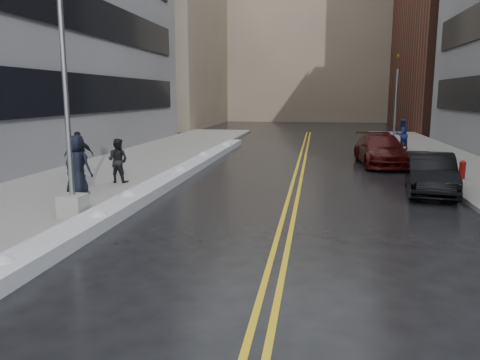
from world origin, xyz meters
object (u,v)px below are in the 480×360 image
at_px(fire_hydrant, 462,169).
at_px(car_black, 431,174).
at_px(car_maroon, 381,150).
at_px(traffic_signal, 396,96).
at_px(pedestrian_d, 79,155).
at_px(lamppost, 68,129).
at_px(pedestrian_b, 118,161).
at_px(pedestrian_c, 77,165).
at_px(pedestrian_east, 402,134).

distance_m(fire_hydrant, car_black, 3.11).
bearing_deg(car_maroon, fire_hydrant, -62.94).
distance_m(traffic_signal, pedestrian_d, 22.05).
distance_m(lamppost, pedestrian_b, 5.32).
height_order(pedestrian_b, pedestrian_d, pedestrian_d).
bearing_deg(car_black, pedestrian_c, -158.50).
xyz_separation_m(traffic_signal, pedestrian_east, (-0.17, -4.01, -2.32)).
height_order(pedestrian_b, car_maroon, pedestrian_b).
xyz_separation_m(pedestrian_east, car_maroon, (-1.92, -5.69, -0.33)).
bearing_deg(pedestrian_d, pedestrian_east, -160.71).
relative_size(lamppost, fire_hydrant, 10.45).
bearing_deg(car_maroon, pedestrian_d, -155.67).
bearing_deg(pedestrian_b, pedestrian_east, -127.87).
height_order(lamppost, pedestrian_c, lamppost).
xyz_separation_m(pedestrian_c, car_black, (11.71, 2.92, -0.44)).
xyz_separation_m(pedestrian_b, pedestrian_c, (-0.32, -2.47, 0.17)).
xyz_separation_m(lamppost, pedestrian_c, (-1.20, 2.54, -1.38)).
height_order(fire_hydrant, pedestrian_c, pedestrian_c).
bearing_deg(fire_hydrant, car_maroon, 120.98).
bearing_deg(pedestrian_d, pedestrian_b, 141.36).
xyz_separation_m(fire_hydrant, car_black, (-1.78, -2.54, 0.16)).
distance_m(fire_hydrant, pedestrian_b, 13.52).
bearing_deg(fire_hydrant, pedestrian_b, -167.24).
bearing_deg(pedestrian_east, pedestrian_c, 17.71).
relative_size(pedestrian_b, car_black, 0.39).
relative_size(pedestrian_c, car_black, 0.46).
bearing_deg(lamppost, pedestrian_b, 99.91).
relative_size(pedestrian_east, car_black, 0.43).
bearing_deg(pedestrian_east, car_black, 52.31).
height_order(fire_hydrant, car_maroon, car_maroon).
height_order(pedestrian_d, car_black, pedestrian_d).
bearing_deg(car_black, traffic_signal, 93.05).
xyz_separation_m(pedestrian_d, car_black, (13.28, -0.14, -0.37)).
bearing_deg(pedestrian_c, pedestrian_b, -88.75).
distance_m(fire_hydrant, pedestrian_d, 15.26).
bearing_deg(pedestrian_c, traffic_signal, -115.14).
distance_m(lamppost, traffic_signal, 24.98).
bearing_deg(lamppost, traffic_signal, 61.79).
bearing_deg(pedestrian_east, lamppost, 24.53).
bearing_deg(pedestrian_b, car_maroon, -139.39).
xyz_separation_m(traffic_signal, car_black, (-1.28, -16.54, -2.69)).
height_order(pedestrian_c, pedestrian_d, pedestrian_c).
bearing_deg(lamppost, car_black, 27.46).
relative_size(fire_hydrant, pedestrian_d, 0.39).
height_order(traffic_signal, car_black, traffic_signal).
height_order(fire_hydrant, traffic_signal, traffic_signal).
bearing_deg(pedestrian_c, fire_hydrant, -149.38).
relative_size(fire_hydrant, pedestrian_c, 0.36).
height_order(pedestrian_east, car_black, pedestrian_east).
bearing_deg(traffic_signal, pedestrian_c, -123.74).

